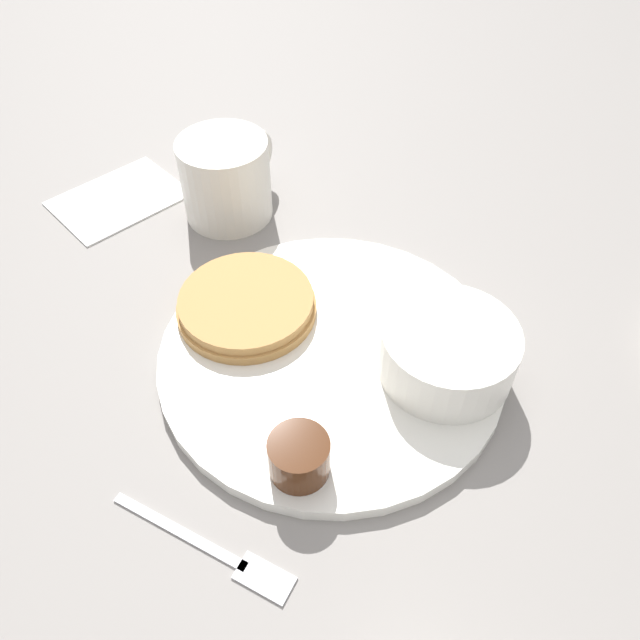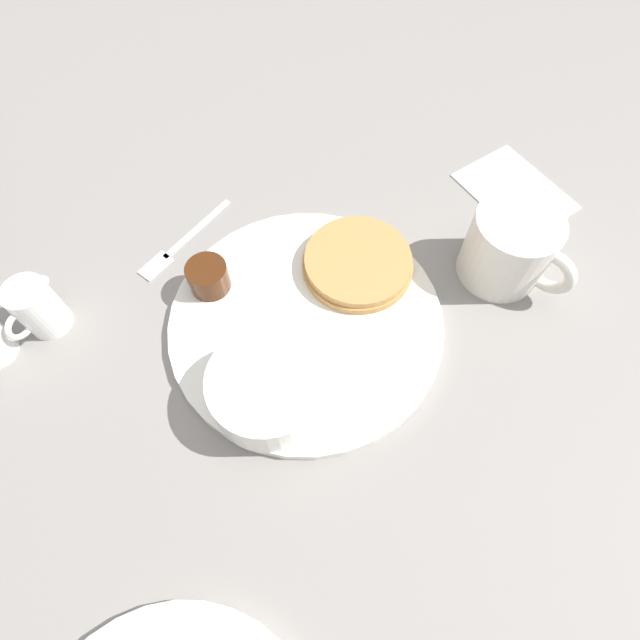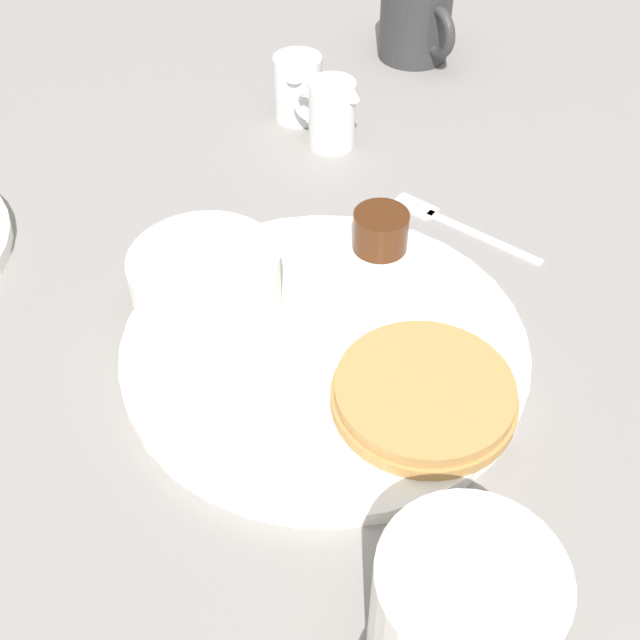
{
  "view_description": "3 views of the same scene",
  "coord_description": "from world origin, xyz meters",
  "px_view_note": "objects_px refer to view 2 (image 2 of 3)",
  "views": [
    {
      "loc": [
        0.29,
        0.16,
        0.41
      ],
      "look_at": [
        -0.01,
        -0.02,
        0.03
      ],
      "focal_mm": 35.0,
      "sensor_mm": 36.0,
      "label": 1
    },
    {
      "loc": [
        -0.18,
        0.18,
        0.47
      ],
      "look_at": [
        -0.02,
        -0.0,
        0.03
      ],
      "focal_mm": 28.0,
      "sensor_mm": 36.0,
      "label": 2
    },
    {
      "loc": [
        -0.29,
        -0.26,
        0.42
      ],
      "look_at": [
        0.0,
        0.01,
        0.02
      ],
      "focal_mm": 45.0,
      "sensor_mm": 36.0,
      "label": 3
    }
  ],
  "objects_px": {
    "bowl": "(266,388)",
    "fork": "(177,246)",
    "plate": "(306,322)",
    "creamer_pitcher_near": "(37,308)",
    "coffee_mug": "(510,248)"
  },
  "relations": [
    {
      "from": "plate",
      "to": "creamer_pitcher_near",
      "type": "height_order",
      "value": "creamer_pitcher_near"
    },
    {
      "from": "fork",
      "to": "creamer_pitcher_near",
      "type": "bearing_deg",
      "value": 80.72
    },
    {
      "from": "bowl",
      "to": "plate",
      "type": "bearing_deg",
      "value": -71.45
    },
    {
      "from": "bowl",
      "to": "fork",
      "type": "relative_size",
      "value": 0.76
    },
    {
      "from": "coffee_mug",
      "to": "bowl",
      "type": "bearing_deg",
      "value": 72.22
    },
    {
      "from": "plate",
      "to": "creamer_pitcher_near",
      "type": "bearing_deg",
      "value": 40.28
    },
    {
      "from": "bowl",
      "to": "coffee_mug",
      "type": "relative_size",
      "value": 0.88
    },
    {
      "from": "plate",
      "to": "bowl",
      "type": "height_order",
      "value": "bowl"
    },
    {
      "from": "plate",
      "to": "coffee_mug",
      "type": "height_order",
      "value": "coffee_mug"
    },
    {
      "from": "bowl",
      "to": "creamer_pitcher_near",
      "type": "relative_size",
      "value": 1.62
    },
    {
      "from": "plate",
      "to": "creamer_pitcher_near",
      "type": "relative_size",
      "value": 4.34
    },
    {
      "from": "coffee_mug",
      "to": "fork",
      "type": "xyz_separation_m",
      "value": [
        0.3,
        0.21,
        -0.04
      ]
    },
    {
      "from": "plate",
      "to": "creamer_pitcher_near",
      "type": "xyz_separation_m",
      "value": [
        0.21,
        0.18,
        0.03
      ]
    },
    {
      "from": "bowl",
      "to": "creamer_pitcher_near",
      "type": "height_order",
      "value": "creamer_pitcher_near"
    },
    {
      "from": "fork",
      "to": "plate",
      "type": "bearing_deg",
      "value": -173.31
    }
  ]
}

